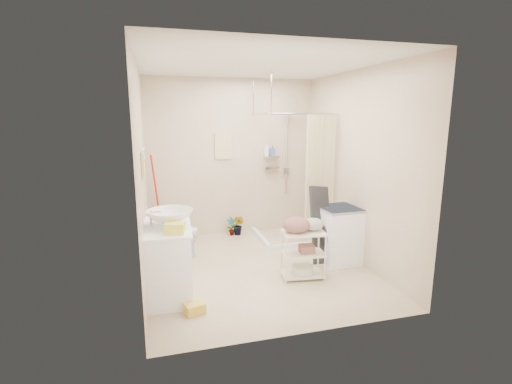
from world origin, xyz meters
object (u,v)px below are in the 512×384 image
washing_machine (338,234)px  laundry_rack (303,250)px  vanity (169,260)px  toilet (174,234)px

washing_machine → laundry_rack: bearing=-153.7°
laundry_rack → vanity: bearing=-172.5°
washing_machine → laundry_rack: 0.77m
vanity → laundry_rack: 1.63m
toilet → washing_machine: (2.18, -0.73, 0.03)m
vanity → toilet: vanity is taller
washing_machine → laundry_rack: size_ratio=1.07×
toilet → washing_machine: size_ratio=0.91×
toilet → washing_machine: bearing=-105.3°
vanity → washing_machine: bearing=12.3°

